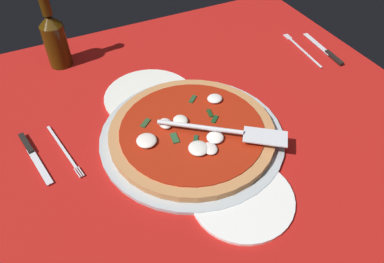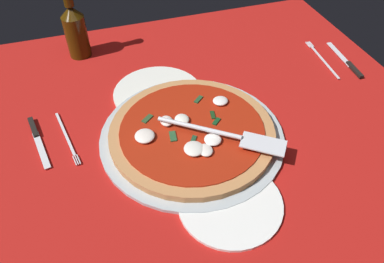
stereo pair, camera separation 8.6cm
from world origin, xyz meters
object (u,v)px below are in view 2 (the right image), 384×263
(pizza, at_px, (192,132))
(place_setting_far, at_px, (52,139))
(place_setting_near, at_px, (335,62))
(dinner_plate_left, at_px, (230,203))
(dinner_plate_right, at_px, (158,93))
(pizza_server, at_px, (225,134))
(beer_bottle, at_px, (75,29))

(pizza, bearing_deg, place_setting_far, 72.78)
(place_setting_near, relative_size, place_setting_far, 1.00)
(dinner_plate_left, relative_size, dinner_plate_right, 0.90)
(pizza_server, bearing_deg, place_setting_far, -165.85)
(pizza, relative_size, beer_bottle, 1.69)
(pizza_server, bearing_deg, place_setting_near, 63.58)
(pizza_server, relative_size, place_setting_near, 1.14)
(pizza_server, distance_m, place_setting_far, 0.40)
(beer_bottle, bearing_deg, pizza_server, -151.66)
(dinner_plate_left, bearing_deg, pizza, 4.22)
(place_setting_near, bearing_deg, beer_bottle, 73.84)
(dinner_plate_right, bearing_deg, pizza_server, -158.58)
(dinner_plate_right, relative_size, place_setting_far, 1.07)
(dinner_plate_right, bearing_deg, dinner_plate_left, -172.57)
(dinner_plate_right, distance_m, beer_bottle, 0.32)
(pizza_server, xyz_separation_m, beer_bottle, (0.49, 0.26, 0.04))
(pizza, relative_size, pizza_server, 1.53)
(dinner_plate_left, relative_size, pizza, 0.55)
(dinner_plate_right, xyz_separation_m, place_setting_far, (-0.09, 0.27, -0.00))
(place_setting_far, bearing_deg, pizza, 62.12)
(dinner_plate_right, relative_size, place_setting_near, 1.07)
(pizza_server, bearing_deg, beer_bottle, 154.93)
(dinner_plate_left, bearing_deg, dinner_plate_right, 7.43)
(pizza, relative_size, place_setting_near, 1.75)
(dinner_plate_right, distance_m, place_setting_far, 0.29)
(dinner_plate_left, distance_m, pizza_server, 0.16)
(pizza_server, bearing_deg, dinner_plate_right, 148.01)
(beer_bottle, bearing_deg, dinner_plate_right, -145.89)
(dinner_plate_right, bearing_deg, place_setting_near, -91.80)
(dinner_plate_left, xyz_separation_m, place_setting_near, (0.36, -0.48, -0.00))
(dinner_plate_left, height_order, pizza, pizza)
(place_setting_near, height_order, beer_bottle, beer_bottle)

